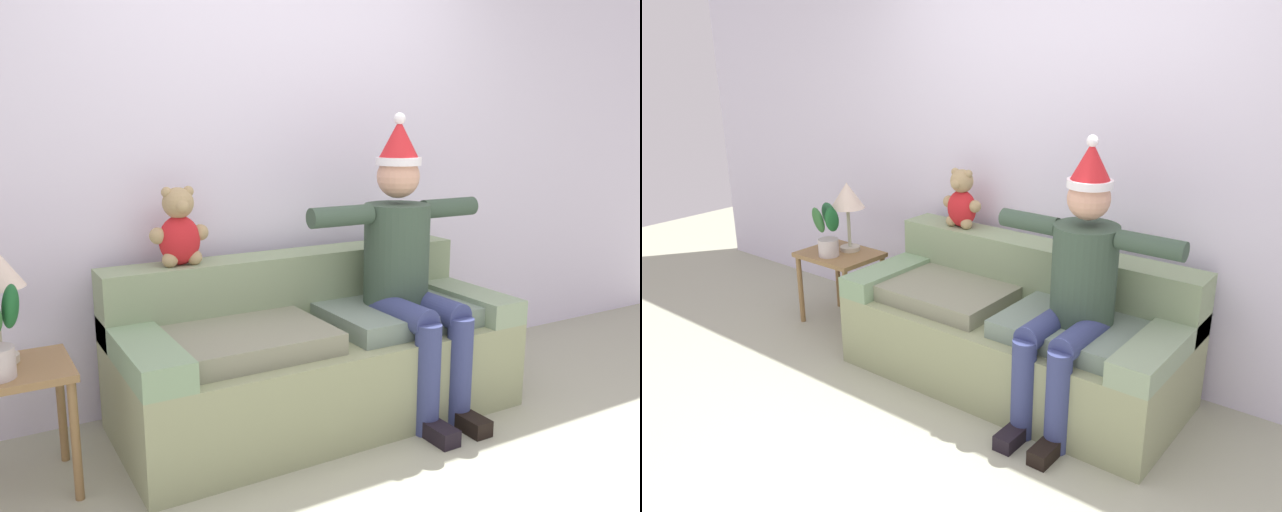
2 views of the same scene
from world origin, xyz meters
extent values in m
cube|color=silver|center=(0.00, 1.55, 1.35)|extent=(7.00, 0.10, 2.70)
cube|color=gray|center=(0.00, 0.99, 0.22)|extent=(1.99, 0.85, 0.45)
cube|color=gray|center=(0.00, 1.30, 0.62)|extent=(1.99, 0.24, 0.35)
cube|color=gray|center=(-0.89, 0.99, 0.51)|extent=(0.22, 0.85, 0.13)
cube|color=gray|center=(0.89, 0.99, 0.51)|extent=(0.22, 0.85, 0.13)
cube|color=gray|center=(-0.45, 0.94, 0.50)|extent=(0.80, 0.60, 0.10)
cube|color=gray|center=(0.45, 0.94, 0.50)|extent=(0.80, 0.60, 0.10)
cylinder|color=#364B3B|center=(0.45, 0.97, 0.81)|extent=(0.34, 0.34, 0.52)
sphere|color=tan|center=(0.45, 0.97, 1.21)|extent=(0.22, 0.22, 0.22)
cylinder|color=white|center=(0.45, 0.97, 1.28)|extent=(0.23, 0.23, 0.04)
cone|color=red|center=(0.45, 0.97, 1.39)|extent=(0.21, 0.21, 0.20)
sphere|color=white|center=(0.45, 0.97, 1.49)|extent=(0.06, 0.06, 0.06)
cylinder|color=navy|center=(0.35, 0.77, 0.55)|extent=(0.14, 0.40, 0.14)
cylinder|color=navy|center=(0.35, 0.57, 0.27)|extent=(0.13, 0.13, 0.55)
cube|color=black|center=(0.35, 0.49, 0.04)|extent=(0.10, 0.24, 0.08)
cylinder|color=navy|center=(0.55, 0.77, 0.55)|extent=(0.14, 0.40, 0.14)
cylinder|color=navy|center=(0.55, 0.57, 0.27)|extent=(0.13, 0.13, 0.55)
cube|color=black|center=(0.55, 0.49, 0.04)|extent=(0.10, 0.24, 0.08)
cylinder|color=#364B3B|center=(0.11, 0.97, 1.03)|extent=(0.34, 0.10, 0.10)
cylinder|color=#364B3B|center=(0.79, 0.97, 1.03)|extent=(0.34, 0.10, 0.10)
ellipsoid|color=red|center=(-0.60, 1.30, 0.92)|extent=(0.20, 0.16, 0.24)
sphere|color=tan|center=(-0.60, 1.30, 1.10)|extent=(0.15, 0.15, 0.15)
sphere|color=tan|center=(-0.60, 1.24, 1.09)|extent=(0.07, 0.07, 0.07)
sphere|color=tan|center=(-0.65, 1.30, 1.15)|extent=(0.05, 0.05, 0.05)
sphere|color=tan|center=(-0.55, 1.30, 1.15)|extent=(0.05, 0.05, 0.05)
sphere|color=tan|center=(-0.71, 1.30, 0.95)|extent=(0.08, 0.08, 0.08)
sphere|color=tan|center=(-0.66, 1.27, 0.83)|extent=(0.08, 0.08, 0.08)
sphere|color=tan|center=(-0.50, 1.30, 0.95)|extent=(0.08, 0.08, 0.08)
sphere|color=tan|center=(-0.54, 1.27, 0.83)|extent=(0.08, 0.08, 0.08)
cylinder|color=olive|center=(-1.21, 0.81, 0.25)|extent=(0.04, 0.04, 0.50)
cylinder|color=olive|center=(-1.21, 1.16, 0.25)|extent=(0.04, 0.04, 0.50)
cylinder|color=#B3AA94|center=(-1.43, 1.07, 0.54)|extent=(0.14, 0.14, 0.03)
ellipsoid|color=#195628|center=(-1.39, 0.88, 0.80)|extent=(0.09, 0.15, 0.20)
camera|label=1|loc=(-1.54, -1.69, 1.46)|focal=36.30mm
camera|label=2|loc=(1.87, -1.92, 1.98)|focal=36.44mm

